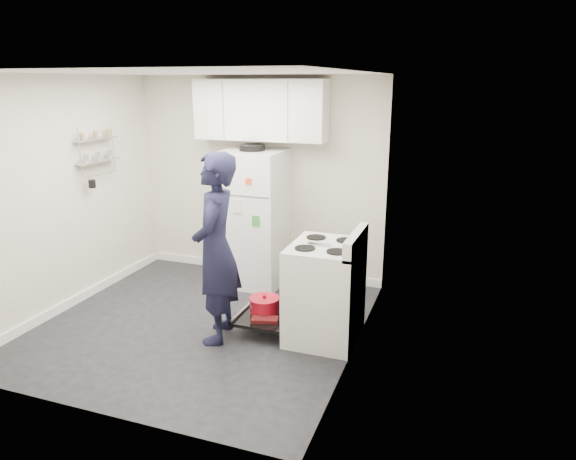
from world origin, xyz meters
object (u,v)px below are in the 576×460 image
at_px(electric_range, 324,292).
at_px(open_oven_door, 266,309).
at_px(refrigerator, 254,218).
at_px(person, 216,249).

relative_size(electric_range, open_oven_door, 1.56).
distance_m(electric_range, refrigerator, 1.67).
xyz_separation_m(electric_range, refrigerator, (-1.20, 1.10, 0.36)).
height_order(refrigerator, person, person).
bearing_deg(electric_range, person, -160.29).
bearing_deg(refrigerator, open_oven_door, -61.45).
distance_m(open_oven_door, refrigerator, 1.40).
distance_m(refrigerator, person, 1.47).
height_order(electric_range, person, person).
distance_m(electric_range, open_oven_door, 0.66).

